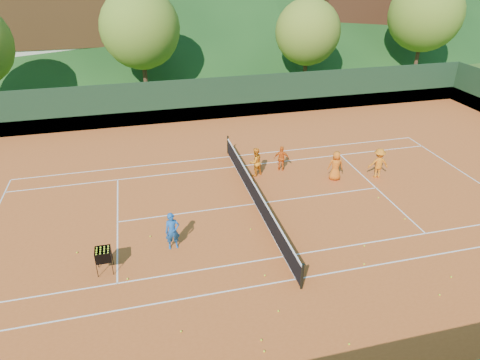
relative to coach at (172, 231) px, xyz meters
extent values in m
plane|color=#2D4E18|center=(4.16, 2.46, -0.82)|extent=(400.00, 400.00, 0.00)
cube|color=#B8501D|center=(4.16, 2.46, -0.81)|extent=(40.00, 24.00, 0.02)
imported|color=#18519F|center=(0.00, 0.00, 0.00)|extent=(0.61, 0.42, 1.61)
imported|color=orange|center=(4.96, 5.34, -0.02)|extent=(0.93, 0.84, 1.57)
imported|color=orange|center=(6.52, 5.58, -0.10)|extent=(0.89, 0.62, 1.41)
imported|color=orange|center=(8.89, 3.84, 0.00)|extent=(0.89, 0.71, 1.60)
imported|color=orange|center=(11.18, 3.53, 0.01)|extent=(1.15, 0.80, 1.64)
sphere|color=#C7E526|center=(-0.26, -4.47, -0.77)|extent=(0.07, 0.07, 0.07)
sphere|color=#C7E526|center=(-1.87, -1.53, -0.77)|extent=(0.07, 0.07, 0.07)
sphere|color=#C7E526|center=(4.29, 1.50, -0.77)|extent=(0.07, 0.07, 0.07)
sphere|color=#C7E526|center=(8.74, -5.05, -0.77)|extent=(0.07, 0.07, 0.07)
sphere|color=#C7E526|center=(7.57, -1.84, -0.77)|extent=(0.07, 0.07, 0.07)
sphere|color=#C7E526|center=(-0.89, 0.96, -0.77)|extent=(0.07, 0.07, 0.07)
sphere|color=#C7E526|center=(3.01, -4.40, -0.77)|extent=(0.07, 0.07, 0.07)
sphere|color=#C7E526|center=(4.68, -6.22, -0.77)|extent=(0.07, 0.07, 0.07)
sphere|color=#C7E526|center=(-3.80, 0.56, -0.77)|extent=(0.07, 0.07, 0.07)
sphere|color=#C7E526|center=(6.99, -2.89, -0.77)|extent=(0.07, 0.07, 0.07)
sphere|color=#C7E526|center=(2.11, -5.42, -0.77)|extent=(0.07, 0.07, 0.07)
sphere|color=#C7E526|center=(2.07, -5.85, -0.77)|extent=(0.07, 0.07, 0.07)
sphere|color=#C7E526|center=(10.32, -0.48, -0.77)|extent=(0.07, 0.07, 0.07)
sphere|color=#C7E526|center=(9.75, -4.34, -0.77)|extent=(0.07, 0.07, 0.07)
sphere|color=#C7E526|center=(10.14, 1.51, -0.77)|extent=(0.07, 0.07, 0.07)
sphere|color=#C7E526|center=(3.09, -2.58, -0.77)|extent=(0.07, 0.07, 0.07)
sphere|color=#C7E526|center=(3.37, 0.43, -0.77)|extent=(0.07, 0.07, 0.07)
cube|color=white|center=(16.05, 2.46, -0.80)|extent=(0.06, 10.97, 0.00)
cube|color=white|center=(4.16, -3.02, -0.80)|extent=(23.77, 0.06, 0.00)
cube|color=white|center=(4.16, 7.95, -0.80)|extent=(23.77, 0.06, 0.00)
cube|color=white|center=(4.16, -1.65, -0.80)|extent=(23.77, 0.06, 0.00)
cube|color=white|center=(4.16, 6.58, -0.80)|extent=(23.77, 0.06, 0.00)
cube|color=white|center=(-2.24, 2.46, -0.80)|extent=(0.06, 8.23, 0.00)
cube|color=white|center=(10.56, 2.46, -0.80)|extent=(0.06, 8.23, 0.00)
cube|color=white|center=(4.16, 2.46, -0.80)|extent=(12.80, 0.06, 0.00)
cube|color=white|center=(4.16, 2.46, -0.80)|extent=(0.06, 10.97, 0.00)
cube|color=black|center=(4.16, 2.46, -0.35)|extent=(0.03, 11.97, 0.90)
cube|color=white|center=(4.16, 2.46, 0.12)|extent=(0.05, 11.97, 0.06)
cylinder|color=black|center=(4.16, -3.52, -0.25)|extent=(0.10, 0.10, 1.10)
cylinder|color=black|center=(4.16, 8.45, -0.25)|extent=(0.10, 0.10, 1.10)
cube|color=black|center=(4.16, 14.46, 0.70)|extent=(40.00, 0.05, 3.00)
cube|color=#195926|center=(4.16, 14.46, -0.30)|extent=(40.40, 0.05, 1.00)
cylinder|color=black|center=(-2.92, -1.12, -0.53)|extent=(0.02, 0.02, 0.55)
cylinder|color=black|center=(-2.37, -1.12, -0.53)|extent=(0.02, 0.02, 0.55)
cylinder|color=black|center=(-2.92, -0.57, -0.53)|extent=(0.02, 0.02, 0.55)
cylinder|color=black|center=(-2.37, -0.57, -0.53)|extent=(0.02, 0.02, 0.55)
cube|color=black|center=(-2.64, -0.84, -0.25)|extent=(0.55, 0.55, 0.02)
cube|color=black|center=(-2.64, -1.12, -0.03)|extent=(0.55, 0.02, 0.45)
cube|color=black|center=(-2.64, -0.57, -0.03)|extent=(0.55, 0.02, 0.45)
cube|color=black|center=(-2.92, -0.84, -0.03)|extent=(0.02, 0.55, 0.45)
cube|color=black|center=(-2.37, -0.84, -0.03)|extent=(0.02, 0.55, 0.45)
sphere|color=#CCE526|center=(-2.85, -1.05, 0.16)|extent=(0.07, 0.07, 0.07)
sphere|color=#CCE526|center=(-2.85, -0.91, 0.16)|extent=(0.07, 0.07, 0.07)
sphere|color=#CCE526|center=(-2.85, -0.77, 0.16)|extent=(0.07, 0.07, 0.07)
sphere|color=#CCE526|center=(-2.85, -0.64, 0.16)|extent=(0.07, 0.07, 0.07)
sphere|color=#CCE526|center=(-2.71, -1.05, 0.16)|extent=(0.07, 0.07, 0.07)
sphere|color=#CCE526|center=(-2.71, -0.91, 0.16)|extent=(0.07, 0.07, 0.07)
sphere|color=#CCE526|center=(-2.71, -0.77, 0.16)|extent=(0.07, 0.07, 0.07)
sphere|color=#CCE526|center=(-2.71, -0.64, 0.16)|extent=(0.07, 0.07, 0.07)
sphere|color=#CCE526|center=(-2.57, -1.05, 0.16)|extent=(0.07, 0.07, 0.07)
sphere|color=#CCE526|center=(-2.57, -0.91, 0.16)|extent=(0.07, 0.07, 0.07)
sphere|color=#CCE526|center=(-2.57, -0.77, 0.16)|extent=(0.07, 0.07, 0.07)
sphere|color=#CCE526|center=(-2.57, -0.64, 0.16)|extent=(0.07, 0.07, 0.07)
sphere|color=#CCE526|center=(-2.44, -1.05, 0.16)|extent=(0.07, 0.07, 0.07)
sphere|color=#CCE526|center=(-2.44, -0.91, 0.16)|extent=(0.07, 0.07, 0.07)
sphere|color=#CCE526|center=(-2.44, -0.77, 0.16)|extent=(0.07, 0.07, 0.07)
sphere|color=#CCE526|center=(-2.44, -0.64, 0.16)|extent=(0.07, 0.07, 0.07)
cube|color=beige|center=(-5.84, 32.46, 0.62)|extent=(12.00, 9.00, 2.88)
cube|color=#39210F|center=(-5.84, 32.46, 4.30)|extent=(12.24, 9.18, 4.48)
cube|color=beige|center=(10.16, 36.46, 0.44)|extent=(11.00, 8.00, 2.52)
cube|color=#3A1F10|center=(10.16, 36.46, 3.66)|extent=(11.22, 8.16, 3.92)
cube|color=beige|center=(24.16, 32.46, 0.53)|extent=(10.00, 8.00, 2.70)
cube|color=#381B0F|center=(24.16, 32.46, 3.98)|extent=(10.20, 8.16, 4.20)
cylinder|color=#41291A|center=(0.16, 22.46, 0.62)|extent=(0.36, 0.36, 2.88)
sphere|color=#497820|center=(0.16, 22.46, 4.38)|extent=(6.40, 6.40, 6.40)
cylinder|color=#3D2718|center=(14.16, 21.46, 0.44)|extent=(0.36, 0.36, 2.52)
sphere|color=#527820|center=(14.16, 21.46, 3.73)|extent=(5.60, 5.60, 5.60)
cylinder|color=#42281A|center=(26.16, 22.46, 0.71)|extent=(0.36, 0.36, 3.06)
sphere|color=#4C771F|center=(26.16, 22.46, 4.70)|extent=(6.80, 6.80, 6.80)
camera|label=1|loc=(-0.80, -14.29, 9.86)|focal=32.00mm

